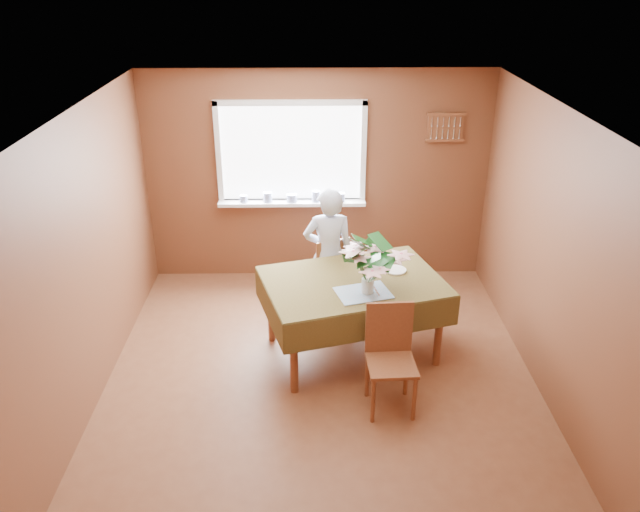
{
  "coord_description": "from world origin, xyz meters",
  "views": [
    {
      "loc": [
        -0.1,
        -4.72,
        3.59
      ],
      "look_at": [
        0.0,
        0.55,
        1.05
      ],
      "focal_mm": 35.0,
      "sensor_mm": 36.0,
      "label": 1
    }
  ],
  "objects_px": {
    "dining_table": "(353,289)",
    "seated_woman": "(329,254)",
    "chair_near": "(390,353)",
    "chair_far": "(329,270)",
    "flower_bouquet": "(369,261)"
  },
  "relations": [
    {
      "from": "chair_near",
      "to": "flower_bouquet",
      "type": "bearing_deg",
      "value": 103.37
    },
    {
      "from": "chair_far",
      "to": "chair_near",
      "type": "height_order",
      "value": "chair_near"
    },
    {
      "from": "chair_near",
      "to": "seated_woman",
      "type": "relative_size",
      "value": 0.65
    },
    {
      "from": "dining_table",
      "to": "chair_far",
      "type": "xyz_separation_m",
      "value": [
        -0.2,
        0.84,
        -0.22
      ]
    },
    {
      "from": "dining_table",
      "to": "seated_woman",
      "type": "xyz_separation_m",
      "value": [
        -0.21,
        0.74,
        0.03
      ]
    },
    {
      "from": "dining_table",
      "to": "chair_far",
      "type": "bearing_deg",
      "value": 87.42
    },
    {
      "from": "dining_table",
      "to": "chair_near",
      "type": "xyz_separation_m",
      "value": [
        0.27,
        -0.78,
        -0.19
      ]
    },
    {
      "from": "chair_near",
      "to": "flower_bouquet",
      "type": "relative_size",
      "value": 1.66
    },
    {
      "from": "chair_far",
      "to": "seated_woman",
      "type": "xyz_separation_m",
      "value": [
        -0.01,
        -0.1,
        0.25
      ]
    },
    {
      "from": "dining_table",
      "to": "seated_woman",
      "type": "distance_m",
      "value": 0.77
    },
    {
      "from": "flower_bouquet",
      "to": "chair_far",
      "type": "bearing_deg",
      "value": 106.17
    },
    {
      "from": "seated_woman",
      "to": "chair_far",
      "type": "bearing_deg",
      "value": -101.17
    },
    {
      "from": "chair_near",
      "to": "seated_woman",
      "type": "height_order",
      "value": "seated_woman"
    },
    {
      "from": "dining_table",
      "to": "seated_woman",
      "type": "height_order",
      "value": "seated_woman"
    },
    {
      "from": "dining_table",
      "to": "chair_near",
      "type": "distance_m",
      "value": 0.85
    }
  ]
}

